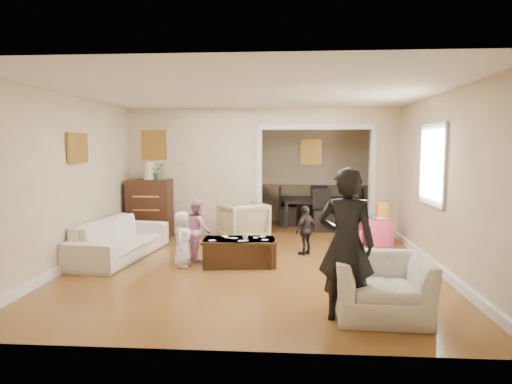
# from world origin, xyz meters

# --- Properties ---
(floor) EXTENTS (7.00, 7.00, 0.00)m
(floor) POSITION_xyz_m (0.00, 0.00, 0.00)
(floor) COLOR #986327
(floor) RESTS_ON ground
(partition_left) EXTENTS (2.75, 0.18, 2.60)m
(partition_left) POSITION_xyz_m (-1.38, 1.80, 1.30)
(partition_left) COLOR beige
(partition_left) RESTS_ON ground
(partition_right) EXTENTS (0.55, 0.18, 2.60)m
(partition_right) POSITION_xyz_m (2.48, 1.80, 1.30)
(partition_right) COLOR beige
(partition_right) RESTS_ON ground
(partition_header) EXTENTS (2.22, 0.18, 0.35)m
(partition_header) POSITION_xyz_m (1.10, 1.80, 2.42)
(partition_header) COLOR beige
(partition_header) RESTS_ON partition_right
(window_pane) EXTENTS (0.03, 0.95, 1.10)m
(window_pane) POSITION_xyz_m (2.73, -0.40, 1.55)
(window_pane) COLOR white
(window_pane) RESTS_ON ground
(framed_art_partition) EXTENTS (0.45, 0.03, 0.55)m
(framed_art_partition) POSITION_xyz_m (-2.20, 1.70, 1.85)
(framed_art_partition) COLOR brown
(framed_art_partition) RESTS_ON partition_left
(framed_art_sofa_wall) EXTENTS (0.03, 0.55, 0.40)m
(framed_art_sofa_wall) POSITION_xyz_m (-2.71, -0.60, 1.80)
(framed_art_sofa_wall) COLOR brown
(framed_art_alcove) EXTENTS (0.45, 0.03, 0.55)m
(framed_art_alcove) POSITION_xyz_m (1.10, 3.44, 1.70)
(framed_art_alcove) COLOR brown
(sofa) EXTENTS (1.08, 2.21, 0.62)m
(sofa) POSITION_xyz_m (-2.21, -0.27, 0.31)
(sofa) COLOR beige
(sofa) RESTS_ON ground
(armchair_back) EXTENTS (1.10, 1.11, 0.74)m
(armchair_back) POSITION_xyz_m (-0.31, 1.13, 0.37)
(armchair_back) COLOR tan
(armchair_back) RESTS_ON ground
(armchair_front) EXTENTS (1.04, 0.92, 0.65)m
(armchair_front) POSITION_xyz_m (1.54, -2.56, 0.33)
(armchair_front) COLOR beige
(armchair_front) RESTS_ON ground
(dresser) EXTENTS (0.85, 0.48, 1.16)m
(dresser) POSITION_xyz_m (-2.22, 1.39, 0.58)
(dresser) COLOR #371B10
(dresser) RESTS_ON ground
(table_lamp) EXTENTS (0.22, 0.22, 0.36)m
(table_lamp) POSITION_xyz_m (-2.22, 1.39, 1.34)
(table_lamp) COLOR beige
(table_lamp) RESTS_ON dresser
(potted_plant) EXTENTS (0.28, 0.24, 0.31)m
(potted_plant) POSITION_xyz_m (-2.02, 1.39, 1.32)
(potted_plant) COLOR #3B7132
(potted_plant) RESTS_ON dresser
(coffee_table) EXTENTS (1.16, 0.69, 0.41)m
(coffee_table) POSITION_xyz_m (-0.20, -0.63, 0.21)
(coffee_table) COLOR #382211
(coffee_table) RESTS_ON ground
(coffee_cup) EXTENTS (0.12, 0.12, 0.10)m
(coffee_cup) POSITION_xyz_m (-0.10, -0.68, 0.46)
(coffee_cup) COLOR silver
(coffee_cup) RESTS_ON coffee_table
(play_table) EXTENTS (0.55, 0.55, 0.47)m
(play_table) POSITION_xyz_m (2.20, 1.02, 0.23)
(play_table) COLOR #F34072
(play_table) RESTS_ON ground
(cereal_box) EXTENTS (0.21, 0.10, 0.30)m
(cereal_box) POSITION_xyz_m (2.32, 1.12, 0.62)
(cereal_box) COLOR yellow
(cereal_box) RESTS_ON play_table
(cyan_cup) EXTENTS (0.08, 0.08, 0.08)m
(cyan_cup) POSITION_xyz_m (2.10, 0.97, 0.51)
(cyan_cup) COLOR teal
(cyan_cup) RESTS_ON play_table
(toy_block) EXTENTS (0.10, 0.09, 0.05)m
(toy_block) POSITION_xyz_m (2.08, 1.14, 0.49)
(toy_block) COLOR red
(toy_block) RESTS_ON play_table
(play_bowl) EXTENTS (0.24, 0.24, 0.05)m
(play_bowl) POSITION_xyz_m (2.25, 0.90, 0.49)
(play_bowl) COLOR white
(play_bowl) RESTS_ON play_table
(dining_table) EXTENTS (1.86, 1.13, 0.63)m
(dining_table) POSITION_xyz_m (1.30, 2.92, 0.32)
(dining_table) COLOR black
(dining_table) RESTS_ON ground
(adult_person) EXTENTS (0.65, 0.49, 1.61)m
(adult_person) POSITION_xyz_m (1.14, -2.70, 0.81)
(adult_person) COLOR black
(adult_person) RESTS_ON ground
(child_kneel_a) EXTENTS (0.29, 0.43, 0.85)m
(child_kneel_a) POSITION_xyz_m (-1.05, -0.78, 0.42)
(child_kneel_a) COLOR white
(child_kneel_a) RESTS_ON ground
(child_kneel_b) EXTENTS (0.55, 0.60, 0.98)m
(child_kneel_b) POSITION_xyz_m (-0.90, -0.33, 0.49)
(child_kneel_b) COLOR pink
(child_kneel_b) RESTS_ON ground
(child_toddler) EXTENTS (0.48, 0.50, 0.84)m
(child_toddler) POSITION_xyz_m (0.85, 0.12, 0.42)
(child_toddler) COLOR black
(child_toddler) RESTS_ON ground
(craft_papers) EXTENTS (0.91, 0.47, 0.00)m
(craft_papers) POSITION_xyz_m (-0.18, -0.61, 0.41)
(craft_papers) COLOR white
(craft_papers) RESTS_ON coffee_table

